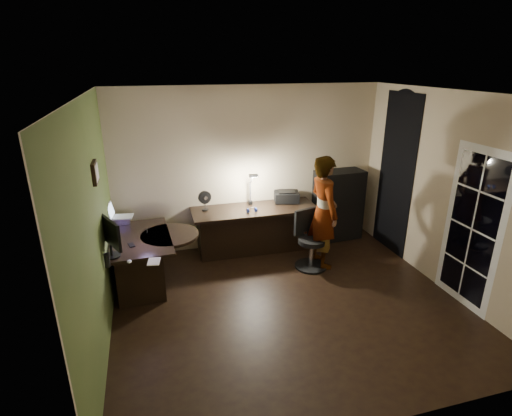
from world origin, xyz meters
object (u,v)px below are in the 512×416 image
object	(u,v)px
cabinet	(338,205)
office_chair	(312,241)
desk_right	(255,230)
person	(324,212)
desk_left	(143,262)
monitor	(110,243)

from	to	relation	value
cabinet	office_chair	world-z (taller)	cabinet
desk_right	office_chair	distance (m)	1.05
cabinet	person	bearing A→B (deg)	-132.24
desk_left	office_chair	bearing A→B (deg)	-5.75
cabinet	desk_right	bearing A→B (deg)	-178.26
person	desk_left	bearing A→B (deg)	84.53
desk_right	desk_left	bearing A→B (deg)	-159.93
cabinet	office_chair	bearing A→B (deg)	-137.35
desk_left	office_chair	distance (m)	2.52
desk_left	desk_right	size ratio (longest dim) A/B	0.64
cabinet	office_chair	xyz separation A→B (m)	(-0.88, -0.92, -0.18)
desk_left	cabinet	bearing A→B (deg)	10.37
cabinet	monitor	bearing A→B (deg)	-164.60
monitor	person	size ratio (longest dim) A/B	0.31
desk_left	desk_right	bearing A→B (deg)	16.69
desk_left	desk_right	distance (m)	1.93
desk_right	office_chair	size ratio (longest dim) A/B	2.28
cabinet	monitor	xyz separation A→B (m)	(-3.74, -1.29, 0.31)
cabinet	monitor	world-z (taller)	cabinet
desk_right	office_chair	xyz separation A→B (m)	(0.70, -0.77, 0.07)
monitor	office_chair	xyz separation A→B (m)	(2.85, 0.37, -0.49)
office_chair	desk_right	bearing A→B (deg)	116.69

